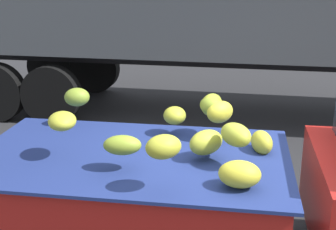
% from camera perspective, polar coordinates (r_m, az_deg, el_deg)
% --- Properties ---
extents(curb_strip, '(80.00, 0.80, 0.16)m').
position_cam_1_polar(curb_strip, '(14.11, 12.16, 6.22)').
color(curb_strip, gray).
rests_on(curb_strip, ground).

